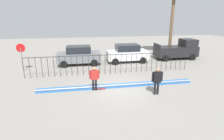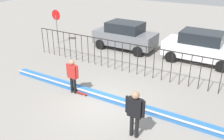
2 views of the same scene
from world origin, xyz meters
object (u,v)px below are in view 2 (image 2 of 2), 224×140
(parked_car_white, at_px, (200,47))
(skateboarder, at_px, (72,73))
(skateboard, at_px, (80,93))
(stop_sign, at_px, (56,22))
(camera_operator, at_px, (135,110))
(parked_car_gray, at_px, (125,35))

(parked_car_white, bearing_deg, skateboarder, -118.18)
(parked_car_white, bearing_deg, skateboard, -116.38)
(stop_sign, bearing_deg, camera_operator, -34.85)
(parked_car_gray, relative_size, parked_car_white, 1.00)
(parked_car_white, relative_size, stop_sign, 1.72)
(skateboarder, relative_size, parked_car_white, 0.39)
(camera_operator, relative_size, parked_car_gray, 0.42)
(skateboarder, relative_size, stop_sign, 0.67)
(skateboard, bearing_deg, skateboarder, -163.69)
(skateboard, height_order, stop_sign, stop_sign)
(skateboard, distance_m, parked_car_gray, 6.99)
(skateboarder, distance_m, stop_sign, 8.10)
(skateboarder, height_order, skateboard, skateboarder)
(skateboarder, distance_m, skateboard, 1.00)
(parked_car_gray, distance_m, parked_car_white, 5.08)
(camera_operator, xyz_separation_m, stop_sign, (-9.79, 6.81, 0.54))
(skateboard, xyz_separation_m, parked_car_gray, (-1.32, 6.81, 0.91))
(stop_sign, bearing_deg, parked_car_white, 9.09)
(skateboarder, relative_size, camera_operator, 0.93)
(parked_car_gray, bearing_deg, stop_sign, -164.37)
(camera_operator, distance_m, parked_car_gray, 9.55)
(camera_operator, relative_size, parked_car_white, 0.42)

